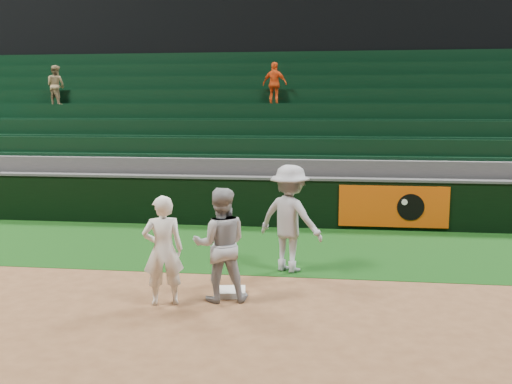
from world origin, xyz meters
TOP-DOWN VIEW (x-y plane):
  - ground at (0.00, 0.00)m, footprint 70.00×70.00m
  - foul_grass at (0.00, 3.00)m, footprint 36.00×4.20m
  - upper_deck at (0.00, 17.45)m, footprint 40.00×12.00m
  - first_base at (-0.05, -0.17)m, footprint 0.48×0.48m
  - first_baseman at (-1.00, -0.71)m, footprint 0.71×0.58m
  - baserunner at (-0.18, -0.41)m, footprint 0.98×0.83m
  - base_coach at (0.77, 1.30)m, footprint 1.45×1.21m
  - field_wall at (0.03, 5.20)m, footprint 36.00×0.45m
  - stadium_seating at (-0.01, 8.97)m, footprint 36.00×5.95m

SIDE VIEW (x-z plane):
  - ground at x=0.00m, z-range 0.00..0.00m
  - foul_grass at x=0.00m, z-range 0.00..0.01m
  - first_base at x=-0.05m, z-range 0.00..0.10m
  - field_wall at x=0.03m, z-range 0.01..1.26m
  - first_baseman at x=-1.00m, z-range 0.00..1.68m
  - baserunner at x=-0.18m, z-range 0.00..1.76m
  - base_coach at x=0.77m, z-range 0.01..1.95m
  - stadium_seating at x=-0.01m, z-range -0.73..4.12m
  - upper_deck at x=0.00m, z-range 0.00..12.00m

